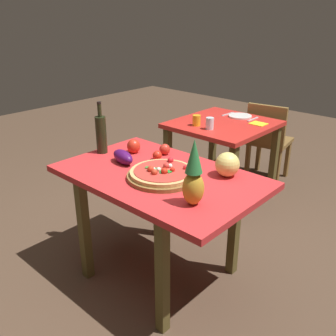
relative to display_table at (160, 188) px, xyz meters
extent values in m
plane|color=#4C3828|center=(0.00, 0.00, -0.67)|extent=(10.00, 10.00, 0.00)
cube|color=brown|center=(-0.36, -0.36, -0.31)|extent=(0.06, 0.06, 0.73)
cube|color=brown|center=(0.36, -0.36, -0.31)|extent=(0.06, 0.06, 0.73)
cube|color=brown|center=(-0.36, 0.36, -0.31)|extent=(0.06, 0.06, 0.73)
cube|color=brown|center=(0.36, 0.36, -0.31)|extent=(0.06, 0.06, 0.73)
cube|color=red|center=(0.00, 0.00, 0.08)|extent=(1.29, 0.81, 0.04)
cube|color=brown|center=(-0.73, 0.88, -0.31)|extent=(0.06, 0.06, 0.73)
cube|color=brown|center=(-0.01, 0.88, -0.31)|extent=(0.06, 0.06, 0.73)
cube|color=brown|center=(-0.73, 1.60, -0.31)|extent=(0.06, 0.06, 0.73)
cube|color=brown|center=(-0.01, 1.60, -0.31)|extent=(0.06, 0.06, 0.73)
cube|color=red|center=(-0.37, 1.24, 0.08)|extent=(0.82, 0.87, 0.04)
cube|color=brown|center=(-0.12, 2.16, -0.47)|extent=(0.04, 0.04, 0.41)
cube|color=brown|center=(-0.45, 2.11, -0.47)|extent=(0.04, 0.04, 0.41)
cube|color=brown|center=(-0.07, 1.83, -0.47)|extent=(0.04, 0.04, 0.41)
cube|color=brown|center=(-0.40, 1.78, -0.47)|extent=(0.04, 0.04, 0.41)
cube|color=brown|center=(-0.26, 1.97, -0.24)|extent=(0.46, 0.46, 0.04)
cube|color=olive|center=(-0.23, 1.79, -0.02)|extent=(0.40, 0.10, 0.40)
cylinder|color=brown|center=(0.06, -0.03, 0.11)|extent=(0.44, 0.44, 0.02)
cylinder|color=tan|center=(0.06, -0.03, 0.13)|extent=(0.40, 0.40, 0.02)
cylinder|color=#BA3930|center=(0.06, -0.03, 0.15)|extent=(0.35, 0.35, 0.00)
sphere|color=red|center=(0.04, 0.02, 0.16)|extent=(0.04, 0.04, 0.04)
sphere|color=red|center=(0.01, -0.09, 0.16)|extent=(0.04, 0.04, 0.04)
sphere|color=red|center=(0.00, 0.10, 0.16)|extent=(0.04, 0.04, 0.04)
sphere|color=red|center=(0.15, 0.08, 0.16)|extent=(0.03, 0.03, 0.03)
sphere|color=red|center=(0.11, 0.00, 0.16)|extent=(0.03, 0.03, 0.03)
sphere|color=red|center=(0.06, -0.11, 0.16)|extent=(0.04, 0.04, 0.04)
sphere|color=red|center=(0.09, -0.05, 0.16)|extent=(0.04, 0.04, 0.04)
cube|color=#227B29|center=(0.10, -0.03, 0.15)|extent=(0.05, 0.03, 0.00)
cube|color=#39732B|center=(-0.03, -0.06, 0.15)|extent=(0.05, 0.04, 0.00)
cube|color=#237432|center=(0.07, -0.06, 0.15)|extent=(0.05, 0.05, 0.00)
cube|color=#247129|center=(0.02, -0.04, 0.15)|extent=(0.05, 0.05, 0.00)
sphere|color=silver|center=(0.06, 0.03, 0.16)|extent=(0.03, 0.03, 0.03)
sphere|color=white|center=(0.05, -0.05, 0.16)|extent=(0.03, 0.03, 0.03)
sphere|color=white|center=(0.09, -0.06, 0.15)|extent=(0.02, 0.02, 0.02)
sphere|color=white|center=(0.02, -0.07, 0.16)|extent=(0.03, 0.03, 0.03)
cylinder|color=black|center=(-0.57, 0.00, 0.23)|extent=(0.08, 0.08, 0.26)
cylinder|color=black|center=(-0.57, 0.00, 0.41)|extent=(0.03, 0.03, 0.09)
cylinder|color=black|center=(-0.57, 0.00, 0.46)|extent=(0.03, 0.03, 0.02)
ellipsoid|color=gold|center=(0.40, -0.17, 0.19)|extent=(0.11, 0.11, 0.18)
cone|color=#297539|center=(0.40, -0.17, 0.37)|extent=(0.09, 0.09, 0.18)
sphere|color=#E0CE6B|center=(0.33, 0.26, 0.17)|extent=(0.15, 0.15, 0.15)
ellipsoid|color=red|center=(-0.40, 0.15, 0.14)|extent=(0.09, 0.09, 0.10)
ellipsoid|color=#451154|center=(-0.30, -0.04, 0.14)|extent=(0.21, 0.13, 0.09)
sphere|color=red|center=(-0.17, 0.16, 0.13)|extent=(0.07, 0.07, 0.07)
sphere|color=red|center=(-0.21, 0.27, 0.14)|extent=(0.08, 0.08, 0.08)
cylinder|color=#F5A921|center=(-0.49, 0.99, 0.14)|extent=(0.07, 0.07, 0.09)
cylinder|color=silver|center=(-0.34, 0.98, 0.15)|extent=(0.07, 0.07, 0.10)
cylinder|color=white|center=(-0.36, 1.50, 0.10)|extent=(0.22, 0.22, 0.02)
cube|color=silver|center=(-0.50, 1.50, 0.10)|extent=(0.03, 0.18, 0.01)
cube|color=silver|center=(-0.22, 1.50, 0.10)|extent=(0.02, 0.18, 0.01)
cube|color=yellow|center=(-0.11, 1.41, 0.10)|extent=(0.14, 0.12, 0.01)
camera|label=1|loc=(1.49, -1.55, 1.05)|focal=40.10mm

